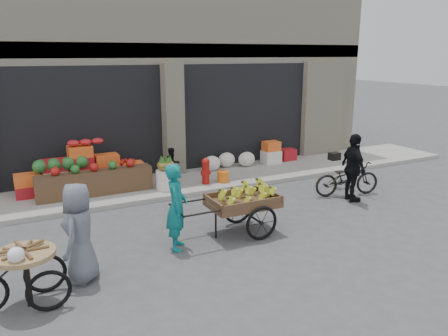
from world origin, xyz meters
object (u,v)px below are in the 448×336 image
vendor_grey (80,233)px  vendor_woman (177,207)px  tricycle_cart (26,270)px  bicycle (347,178)px  cyclist (353,168)px  fire_hydrant (206,170)px  banana_cart (241,200)px  orange_bucket (223,176)px  seated_person (172,165)px  pineapple_bin (166,179)px

vendor_grey → vendor_woman: bearing=132.9°
tricycle_cart → bicycle: 7.80m
bicycle → cyclist: 0.59m
fire_hydrant → cyclist: 3.79m
banana_cart → vendor_woman: size_ratio=1.43×
orange_bucket → tricycle_cart: tricycle_cart is taller
seated_person → vendor_grey: bearing=-136.3°
banana_cart → vendor_woman: vendor_woman is taller
banana_cart → cyclist: size_ratio=1.39×
orange_bucket → vendor_grey: size_ratio=0.20×
vendor_woman → cyclist: bearing=-58.3°
bicycle → tricycle_cart: bearing=117.5°
pineapple_bin → vendor_grey: size_ratio=0.32×
banana_cart → vendor_grey: (-3.16, -0.50, 0.10)m
orange_bucket → vendor_woman: 4.07m
banana_cart → pineapple_bin: bearing=98.4°
tricycle_cart → banana_cart: bearing=13.7°
seated_person → tricycle_cart: 6.11m
bicycle → cyclist: cyclist is taller
vendor_woman → cyclist: cyclist is taller
vendor_grey → bicycle: size_ratio=0.94×
orange_bucket → banana_cart: (-1.16, -3.04, 0.43)m
pineapple_bin → fire_hydrant: fire_hydrant is taller
orange_bucket → banana_cart: 3.28m
vendor_grey → banana_cart: bearing=128.9°
orange_bucket → vendor_grey: 5.61m
orange_bucket → banana_cart: bearing=-110.8°
bicycle → banana_cart: bearing=118.1°
tricycle_cart → vendor_grey: vendor_grey is taller
fire_hydrant → banana_cart: size_ratio=0.31×
vendor_woman → vendor_grey: (-1.77, -0.41, -0.01)m
pineapple_bin → banana_cart: size_ratio=0.22×
pineapple_bin → tricycle_cart: size_ratio=0.37×
vendor_woman → tricycle_cart: (-2.60, -0.83, -0.25)m
vendor_grey → tricycle_cart: bearing=-32.9°
fire_hydrant → vendor_woman: vendor_woman is taller
seated_person → vendor_grey: size_ratio=0.58×
bicycle → cyclist: size_ratio=1.02×
orange_bucket → seated_person: 1.42m
cyclist → vendor_grey: bearing=112.7°
pineapple_bin → bicycle: size_ratio=0.30×
seated_person → cyclist: bearing=-53.2°
tricycle_cart → vendor_grey: bearing=27.8°
orange_bucket → vendor_woman: size_ratio=0.20×
cyclist → pineapple_bin: bearing=69.5°
tricycle_cart → vendor_grey: (0.82, 0.42, 0.24)m
banana_cart → tricycle_cart: bearing=-166.6°
seated_person → vendor_woman: bearing=-119.3°
seated_person → banana_cart: 3.75m
pineapple_bin → seated_person: seated_person is taller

